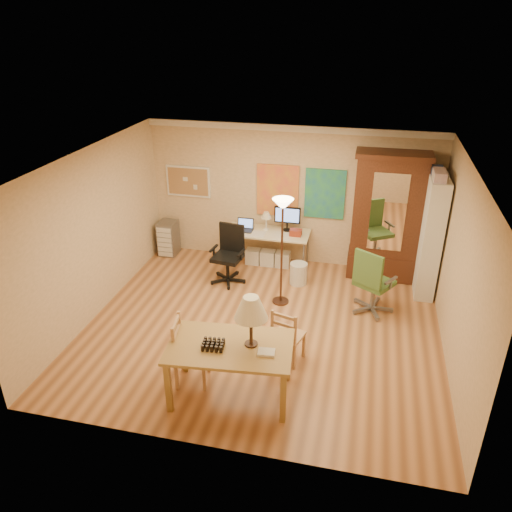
% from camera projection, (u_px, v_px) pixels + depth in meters
% --- Properties ---
extents(floor, '(5.50, 5.50, 0.00)m').
position_uv_depth(floor, '(262.00, 327.00, 7.93)').
color(floor, brown).
rests_on(floor, ground).
extents(crown_molding, '(5.50, 0.08, 0.12)m').
position_uv_depth(crown_molding, '(292.00, 128.00, 8.92)').
color(crown_molding, white).
rests_on(crown_molding, floor).
extents(corkboard, '(0.90, 0.04, 0.62)m').
position_uv_depth(corkboard, '(188.00, 181.00, 9.85)').
color(corkboard, tan).
rests_on(corkboard, floor).
extents(art_panel_left, '(0.80, 0.04, 1.00)m').
position_uv_depth(art_panel_left, '(278.00, 190.00, 9.50)').
color(art_panel_left, yellow).
rests_on(art_panel_left, floor).
extents(art_panel_right, '(0.75, 0.04, 0.95)m').
position_uv_depth(art_panel_right, '(325.00, 194.00, 9.32)').
color(art_panel_right, teal).
rests_on(art_panel_right, floor).
extents(dining_table, '(1.65, 1.09, 1.47)m').
position_uv_depth(dining_table, '(238.00, 335.00, 6.15)').
color(dining_table, olive).
rests_on(dining_table, floor).
extents(ladder_chair_back, '(0.49, 0.48, 0.87)m').
position_uv_depth(ladder_chair_back, '(287.00, 337.00, 7.01)').
color(ladder_chair_back, tan).
rests_on(ladder_chair_back, floor).
extents(ladder_chair_left, '(0.49, 0.51, 0.97)m').
position_uv_depth(ladder_chair_left, '(190.00, 353.00, 6.61)').
color(ladder_chair_left, tan).
rests_on(ladder_chair_left, floor).
extents(torchiere_lamp, '(0.34, 0.34, 1.88)m').
position_uv_depth(torchiere_lamp, '(283.00, 221.00, 7.96)').
color(torchiere_lamp, '#45291B').
rests_on(torchiere_lamp, floor).
extents(computer_desk, '(1.60, 0.70, 1.21)m').
position_uv_depth(computer_desk, '(269.00, 245.00, 9.69)').
color(computer_desk, beige).
rests_on(computer_desk, floor).
extents(office_chair_black, '(0.66, 0.66, 1.08)m').
position_uv_depth(office_chair_black, '(229.00, 267.00, 9.18)').
color(office_chair_black, black).
rests_on(office_chair_black, floor).
extents(office_chair_green, '(0.72, 0.72, 1.15)m').
position_uv_depth(office_chair_green, '(372.00, 295.00, 8.22)').
color(office_chair_green, slate).
rests_on(office_chair_green, floor).
extents(drawer_cart, '(0.35, 0.42, 0.70)m').
position_uv_depth(drawer_cart, '(168.00, 238.00, 10.20)').
color(drawer_cart, slate).
rests_on(drawer_cart, floor).
extents(armoire, '(1.29, 0.61, 2.37)m').
position_uv_depth(armoire, '(386.00, 225.00, 9.07)').
color(armoire, '#341A0E').
rests_on(armoire, floor).
extents(bookshelf, '(0.32, 0.84, 2.11)m').
position_uv_depth(bookshelf, '(430.00, 237.00, 8.52)').
color(bookshelf, white).
rests_on(bookshelf, floor).
extents(wastebin, '(0.32, 0.32, 0.40)m').
position_uv_depth(wastebin, '(298.00, 274.00, 9.13)').
color(wastebin, silver).
rests_on(wastebin, floor).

